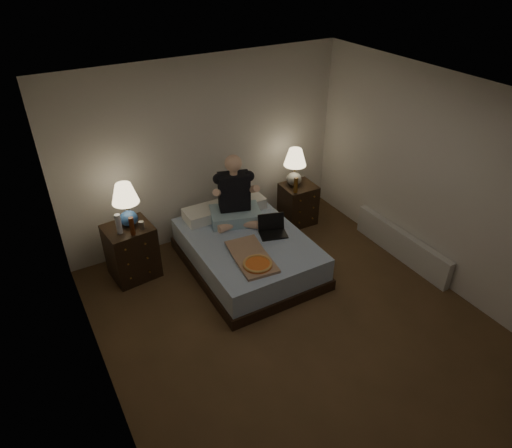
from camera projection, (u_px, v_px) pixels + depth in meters
floor at (296, 325)px, 5.12m from camera, size 4.00×4.50×0.00m
ceiling at (310, 107)px, 3.77m from camera, size 4.00×4.50×0.00m
wall_back at (206, 152)px, 6.08m from camera, size 4.00×0.00×2.50m
wall_front at (512, 409)px, 2.80m from camera, size 4.00×0.00×2.50m
wall_left at (94, 303)px, 3.60m from camera, size 0.00×4.50×2.50m
wall_right at (444, 185)px, 5.29m from camera, size 0.00×4.50×2.50m
bed at (248, 253)px, 5.89m from camera, size 1.38×1.83×0.45m
nightstand_left at (132, 251)px, 5.70m from camera, size 0.60×0.55×0.72m
nightstand_right at (298, 204)px, 6.79m from camera, size 0.49×0.44×0.62m
lamp_left at (126, 205)px, 5.39m from camera, size 0.38×0.38×0.56m
lamp_right at (295, 167)px, 6.49m from camera, size 0.38×0.38×0.56m
water_bottle at (119, 224)px, 5.33m from camera, size 0.07×0.07×0.25m
soda_can at (142, 225)px, 5.45m from camera, size 0.07×0.07×0.10m
beer_bottle_left at (132, 226)px, 5.31m from camera, size 0.06×0.06×0.23m
beer_bottle_right at (296, 185)px, 6.39m from camera, size 0.06×0.06×0.23m
person at (235, 190)px, 5.87m from camera, size 0.79×0.70×0.93m
laptop at (273, 227)px, 5.77m from camera, size 0.41×0.37×0.24m
pizza_box at (258, 265)px, 5.24m from camera, size 0.48×0.80×0.08m
radiator at (401, 245)px, 6.09m from camera, size 0.10×1.60×0.40m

